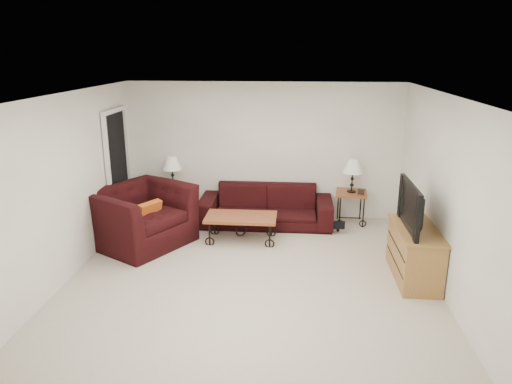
% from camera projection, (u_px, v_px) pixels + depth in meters
% --- Properties ---
extents(ground, '(5.00, 5.00, 0.00)m').
position_uv_depth(ground, '(252.00, 274.00, 6.68)').
color(ground, beige).
rests_on(ground, ground).
extents(wall_back, '(5.00, 0.02, 2.50)m').
position_uv_depth(wall_back, '(264.00, 151.00, 8.70)').
color(wall_back, white).
rests_on(wall_back, ground).
extents(wall_front, '(5.00, 0.02, 2.50)m').
position_uv_depth(wall_front, '(224.00, 274.00, 3.93)').
color(wall_front, white).
rests_on(wall_front, ground).
extents(wall_left, '(0.02, 5.00, 2.50)m').
position_uv_depth(wall_left, '(71.00, 185.00, 6.52)').
color(wall_left, white).
rests_on(wall_left, ground).
extents(wall_right, '(0.02, 5.00, 2.50)m').
position_uv_depth(wall_right, '(444.00, 194.00, 6.12)').
color(wall_right, white).
rests_on(wall_right, ground).
extents(ceiling, '(5.00, 5.00, 0.00)m').
position_uv_depth(ceiling, '(251.00, 94.00, 5.96)').
color(ceiling, white).
rests_on(ceiling, wall_back).
extents(doorway, '(0.08, 0.94, 2.04)m').
position_uv_depth(doorway, '(118.00, 172.00, 8.15)').
color(doorway, black).
rests_on(doorway, ground).
extents(sofa, '(2.36, 0.92, 0.69)m').
position_uv_depth(sofa, '(266.00, 206.00, 8.50)').
color(sofa, black).
rests_on(sofa, ground).
extents(side_table_left, '(0.58, 0.58, 0.59)m').
position_uv_depth(side_table_left, '(174.00, 203.00, 8.82)').
color(side_table_left, '#994A26').
rests_on(side_table_left, ground).
extents(side_table_right, '(0.60, 0.60, 0.59)m').
position_uv_depth(side_table_right, '(350.00, 208.00, 8.56)').
color(side_table_right, '#994A26').
rests_on(side_table_right, ground).
extents(lamp_left, '(0.36, 0.36, 0.59)m').
position_uv_depth(lamp_left, '(172.00, 173.00, 8.66)').
color(lamp_left, black).
rests_on(lamp_left, side_table_left).
extents(lamp_right, '(0.37, 0.37, 0.59)m').
position_uv_depth(lamp_right, '(352.00, 176.00, 8.39)').
color(lamp_right, black).
rests_on(lamp_right, side_table_right).
extents(photo_frame_left, '(0.12, 0.05, 0.10)m').
position_uv_depth(photo_frame_left, '(163.00, 187.00, 8.59)').
color(photo_frame_left, black).
rests_on(photo_frame_left, side_table_left).
extents(photo_frame_right, '(0.12, 0.05, 0.10)m').
position_uv_depth(photo_frame_right, '(361.00, 192.00, 8.31)').
color(photo_frame_right, black).
rests_on(photo_frame_right, side_table_right).
extents(coffee_table, '(1.16, 0.63, 0.43)m').
position_uv_depth(coffee_table, '(241.00, 228.00, 7.79)').
color(coffee_table, '#994A26').
rests_on(coffee_table, ground).
extents(armchair, '(1.83, 1.89, 0.94)m').
position_uv_depth(armchair, '(141.00, 216.00, 7.59)').
color(armchair, black).
rests_on(armchair, ground).
extents(throw_pillow, '(0.31, 0.42, 0.43)m').
position_uv_depth(throw_pillow, '(149.00, 215.00, 7.52)').
color(throw_pillow, '#BE6C18').
rests_on(throw_pillow, armchair).
extents(tv_stand, '(0.51, 1.21, 0.73)m').
position_uv_depth(tv_stand, '(414.00, 253.00, 6.47)').
color(tv_stand, '#A47C3C').
rests_on(tv_stand, ground).
extents(television, '(0.14, 1.09, 0.63)m').
position_uv_depth(television, '(418.00, 206.00, 6.27)').
color(television, black).
rests_on(television, tv_stand).
extents(backpack, '(0.37, 0.33, 0.40)m').
position_uv_depth(backpack, '(338.00, 221.00, 8.17)').
color(backpack, black).
rests_on(backpack, ground).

